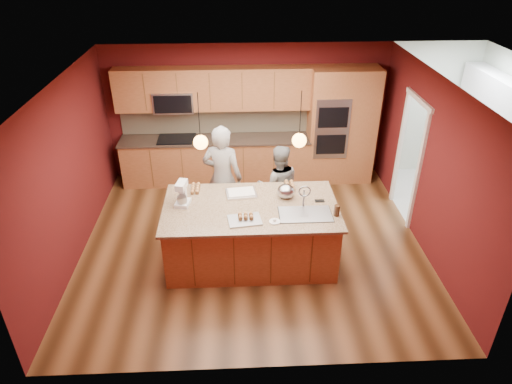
{
  "coord_description": "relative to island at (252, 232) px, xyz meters",
  "views": [
    {
      "loc": [
        -0.24,
        -6.14,
        4.52
      ],
      "look_at": [
        0.05,
        -0.1,
        1.02
      ],
      "focal_mm": 32.0,
      "sensor_mm": 36.0,
      "label": 1
    }
  ],
  "objects": [
    {
      "name": "doorway_trim",
      "position": [
        2.76,
        1.21,
        0.56
      ],
      "size": [
        0.08,
        1.11,
        2.2
      ],
      "primitive_type": null,
      "color": "white",
      "rests_on": "wall_right"
    },
    {
      "name": "wall_right",
      "position": [
        2.78,
        0.41,
        0.86
      ],
      "size": [
        0.0,
        5.0,
        5.0
      ],
      "primitive_type": "plane",
      "rotation": [
        1.57,
        0.0,
        -1.57
      ],
      "color": "#521213",
      "rests_on": "ground"
    },
    {
      "name": "cupcakes_right",
      "position": [
        0.62,
        0.54,
        0.5
      ],
      "size": [
        0.16,
        0.32,
        0.07
      ],
      "primitive_type": null,
      "color": "#C18348",
      "rests_on": "island"
    },
    {
      "name": "ceiling",
      "position": [
        0.03,
        0.41,
        2.21
      ],
      "size": [
        5.5,
        5.5,
        0.0
      ],
      "primitive_type": "plane",
      "rotation": [
        3.14,
        0.0,
        0.0
      ],
      "color": "white",
      "rests_on": "ground"
    },
    {
      "name": "plate",
      "position": [
        0.31,
        -0.43,
        0.47
      ],
      "size": [
        0.16,
        0.16,
        0.01
      ],
      "primitive_type": "cylinder",
      "color": "white",
      "rests_on": "island"
    },
    {
      "name": "dryer",
      "position": [
        4.22,
        2.03,
        0.01
      ],
      "size": [
        0.69,
        0.7,
        1.0
      ],
      "primitive_type": "cube",
      "rotation": [
        0.0,
        0.0,
        -0.1
      ],
      "color": "white",
      "rests_on": "floor"
    },
    {
      "name": "phone",
      "position": [
        1.03,
        0.1,
        0.47
      ],
      "size": [
        0.14,
        0.08,
        0.01
      ],
      "primitive_type": "cube",
      "rotation": [
        0.0,
        0.0,
        -0.02
      ],
      "color": "black",
      "rests_on": "island"
    },
    {
      "name": "stand_mixer",
      "position": [
        -1.02,
        0.11,
        0.63
      ],
      "size": [
        0.24,
        0.3,
        0.37
      ],
      "rotation": [
        0.0,
        0.0,
        -0.2
      ],
      "color": "white",
      "rests_on": "island"
    },
    {
      "name": "person_right",
      "position": [
        0.49,
        0.98,
        0.25
      ],
      "size": [
        0.72,
        0.57,
        1.48
      ],
      "primitive_type": "imported",
      "rotation": [
        0.0,
        0.0,
        3.15
      ],
      "color": "slate",
      "rests_on": "floor"
    },
    {
      "name": "laundry_room",
      "position": [
        4.38,
        1.61,
        1.46
      ],
      "size": [
        2.6,
        2.7,
        2.7
      ],
      "color": "beige",
      "rests_on": "ground"
    },
    {
      "name": "pendant_left",
      "position": [
        -0.69,
        0.0,
        1.52
      ],
      "size": [
        0.2,
        0.2,
        0.8
      ],
      "color": "black",
      "rests_on": "ceiling"
    },
    {
      "name": "pendant_right",
      "position": [
        0.66,
        0.0,
        1.52
      ],
      "size": [
        0.2,
        0.2,
        0.8
      ],
      "color": "black",
      "rests_on": "ceiling"
    },
    {
      "name": "mixing_bowl",
      "position": [
        0.53,
        0.24,
        0.57
      ],
      "size": [
        0.27,
        0.27,
        0.23
      ],
      "primitive_type": "ellipsoid",
      "color": "#A9ABAF",
      "rests_on": "island"
    },
    {
      "name": "person_left",
      "position": [
        -0.45,
        0.98,
        0.43
      ],
      "size": [
        0.77,
        0.6,
        1.84
      ],
      "primitive_type": "imported",
      "rotation": [
        0.0,
        0.0,
        2.87
      ],
      "color": "black",
      "rests_on": "floor"
    },
    {
      "name": "oven_column",
      "position": [
        1.87,
        2.6,
        0.66
      ],
      "size": [
        1.3,
        0.62,
        2.3
      ],
      "color": "brown",
      "rests_on": "floor"
    },
    {
      "name": "cupcakes_left",
      "position": [
        -0.86,
        0.52,
        0.5
      ],
      "size": [
        0.16,
        0.31,
        0.07
      ],
      "primitive_type": null,
      "color": "#C18348",
      "rests_on": "island"
    },
    {
      "name": "wall_front",
      "position": [
        0.03,
        -2.09,
        0.86
      ],
      "size": [
        5.5,
        0.0,
        5.5
      ],
      "primitive_type": "plane",
      "rotation": [
        -1.57,
        0.0,
        0.0
      ],
      "color": "#521213",
      "rests_on": "ground"
    },
    {
      "name": "cupcakes_rack",
      "position": [
        -0.1,
        -0.33,
        0.52
      ],
      "size": [
        0.23,
        0.16,
        0.07
      ],
      "primitive_type": null,
      "color": "#C18348",
      "rests_on": "island"
    },
    {
      "name": "cabinet_run",
      "position": [
        -0.65,
        2.66,
        0.5
      ],
      "size": [
        3.74,
        0.64,
        2.3
      ],
      "color": "brown",
      "rests_on": "floor"
    },
    {
      "name": "island",
      "position": [
        0.0,
        0.0,
        0.0
      ],
      "size": [
        2.59,
        1.45,
        1.33
      ],
      "color": "brown",
      "rests_on": "floor"
    },
    {
      "name": "washer",
      "position": [
        4.22,
        1.31,
        0.03
      ],
      "size": [
        0.69,
        0.71,
        1.05
      ],
      "primitive_type": "cube",
      "rotation": [
        0.0,
        0.0,
        -0.06
      ],
      "color": "white",
      "rests_on": "floor"
    },
    {
      "name": "wall_left",
      "position": [
        -2.72,
        0.41,
        0.86
      ],
      "size": [
        0.0,
        5.0,
        5.0
      ],
      "primitive_type": "plane",
      "rotation": [
        1.57,
        0.0,
        1.57
      ],
      "color": "#521213",
      "rests_on": "ground"
    },
    {
      "name": "wall_back",
      "position": [
        0.03,
        2.91,
        0.86
      ],
      "size": [
        5.5,
        0.0,
        5.5
      ],
      "primitive_type": "plane",
      "rotation": [
        1.57,
        0.0,
        0.0
      ],
      "color": "#521213",
      "rests_on": "ground"
    },
    {
      "name": "floor",
      "position": [
        0.03,
        0.41,
        -0.49
      ],
      "size": [
        5.5,
        5.5,
        0.0
      ],
      "primitive_type": "plane",
      "color": "#402612",
      "rests_on": "ground"
    },
    {
      "name": "tumbler",
      "position": [
        1.2,
        -0.3,
        0.55
      ],
      "size": [
        0.08,
        0.08,
        0.17
      ],
      "primitive_type": "cylinder",
      "color": "#362113",
      "rests_on": "island"
    },
    {
      "name": "cooling_rack",
      "position": [
        -0.11,
        -0.37,
        0.48
      ],
      "size": [
        0.5,
        0.39,
        0.02
      ],
      "primitive_type": "cube",
      "rotation": [
        0.0,
        0.0,
        0.14
      ],
      "color": "#A0A2A6",
      "rests_on": "island"
    },
    {
      "name": "sheet_cake",
      "position": [
        -0.15,
        0.37,
        0.49
      ],
      "size": [
        0.5,
        0.39,
        0.05
      ],
      "rotation": [
        0.0,
        0.0,
        0.12
      ],
      "color": "white",
      "rests_on": "island"
    }
  ]
}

